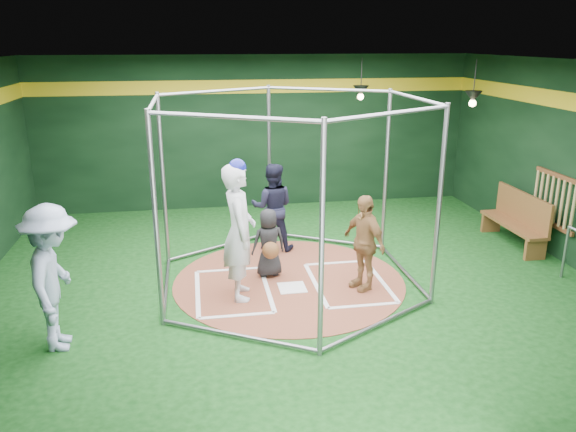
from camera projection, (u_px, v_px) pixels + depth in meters
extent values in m
cube|color=#0C350E|center=(289.00, 282.00, 9.29)|extent=(10.00, 9.00, 0.02)
cube|color=black|center=(289.00, 62.00, 8.22)|extent=(10.00, 9.00, 0.02)
cube|color=black|center=(256.00, 133.00, 12.98)|extent=(10.00, 0.10, 3.50)
cube|color=black|center=(383.00, 309.00, 4.52)|extent=(10.00, 0.10, 3.50)
cube|color=gold|center=(256.00, 86.00, 12.64)|extent=(10.00, 0.01, 0.30)
cylinder|color=brown|center=(289.00, 281.00, 9.28)|extent=(3.80, 3.80, 0.01)
cube|color=white|center=(292.00, 288.00, 9.00)|extent=(0.43, 0.43, 0.01)
cube|color=white|center=(229.00, 270.00, 9.69)|extent=(1.10, 0.07, 0.01)
cube|color=white|center=(237.00, 315.00, 8.09)|extent=(1.10, 0.07, 0.01)
cube|color=white|center=(198.00, 293.00, 8.80)|extent=(0.07, 1.70, 0.01)
cube|color=white|center=(267.00, 288.00, 8.98)|extent=(0.07, 1.70, 0.01)
cube|color=white|center=(336.00, 263.00, 9.99)|extent=(1.10, 0.07, 0.01)
cube|color=white|center=(364.00, 306.00, 8.39)|extent=(1.10, 0.07, 0.01)
cube|color=white|center=(316.00, 285.00, 9.11)|extent=(0.07, 1.70, 0.01)
cube|color=white|center=(381.00, 280.00, 9.28)|extent=(0.07, 1.70, 0.01)
cylinder|color=gray|center=(386.00, 172.00, 10.23)|extent=(0.07, 0.07, 3.00)
cylinder|color=gray|center=(269.00, 163.00, 10.99)|extent=(0.07, 0.07, 3.00)
cylinder|color=gray|center=(163.00, 181.00, 9.59)|extent=(0.07, 0.07, 3.00)
cylinder|color=gray|center=(156.00, 223.00, 7.43)|extent=(0.07, 0.07, 3.00)
cylinder|color=gray|center=(322.00, 244.00, 6.67)|extent=(0.07, 0.07, 3.00)
cylinder|color=gray|center=(439.00, 208.00, 8.07)|extent=(0.07, 0.07, 3.00)
cylinder|color=gray|center=(327.00, 89.00, 10.17)|extent=(2.02, 1.20, 0.06)
cylinder|color=gray|center=(324.00, 240.00, 11.05)|extent=(2.02, 1.20, 0.06)
cylinder|color=gray|center=(217.00, 91.00, 9.85)|extent=(2.02, 1.20, 0.06)
cylinder|color=gray|center=(223.00, 246.00, 10.73)|extent=(2.02, 1.20, 0.06)
cylinder|color=gray|center=(153.00, 103.00, 8.07)|extent=(0.06, 2.30, 0.06)
cylinder|color=gray|center=(166.00, 287.00, 8.95)|extent=(0.06, 2.30, 0.06)
cylinder|color=gray|center=(231.00, 117.00, 6.61)|extent=(2.02, 1.20, 0.06)
cylinder|color=gray|center=(237.00, 335.00, 7.49)|extent=(2.02, 1.20, 0.06)
cylinder|color=gray|center=(392.00, 113.00, 6.93)|extent=(2.02, 1.20, 0.06)
cylinder|color=gray|center=(380.00, 323.00, 7.80)|extent=(2.02, 1.20, 0.06)
cylinder|color=gray|center=(415.00, 98.00, 8.71)|extent=(0.06, 2.30, 0.06)
cylinder|color=gray|center=(404.00, 270.00, 9.58)|extent=(0.06, 2.30, 0.06)
cube|color=brown|center=(558.00, 176.00, 9.99)|extent=(0.05, 1.25, 0.08)
cube|color=brown|center=(551.00, 224.00, 10.26)|extent=(0.05, 1.25, 0.08)
cylinder|color=tan|center=(573.00, 209.00, 9.61)|extent=(0.06, 0.06, 0.85)
cylinder|color=tan|center=(567.00, 206.00, 9.76)|extent=(0.06, 0.06, 0.85)
cylinder|color=tan|center=(562.00, 204.00, 9.90)|extent=(0.06, 0.06, 0.85)
cylinder|color=tan|center=(556.00, 201.00, 10.05)|extent=(0.06, 0.06, 0.85)
cylinder|color=tan|center=(551.00, 199.00, 10.20)|extent=(0.06, 0.06, 0.85)
cylinder|color=tan|center=(546.00, 197.00, 10.35)|extent=(0.06, 0.06, 0.85)
cylinder|color=tan|center=(541.00, 194.00, 10.49)|extent=(0.06, 0.06, 0.85)
cylinder|color=tan|center=(536.00, 192.00, 10.64)|extent=(0.06, 0.06, 0.85)
cone|color=black|center=(361.00, 91.00, 12.19)|extent=(0.34, 0.34, 0.22)
sphere|color=#FFD899|center=(361.00, 97.00, 12.22)|extent=(0.14, 0.14, 0.14)
cylinder|color=black|center=(361.00, 74.00, 12.08)|extent=(0.02, 0.02, 0.70)
cone|color=black|center=(473.00, 96.00, 10.97)|extent=(0.34, 0.34, 0.22)
sphere|color=#FFD899|center=(472.00, 103.00, 11.01)|extent=(0.14, 0.14, 0.14)
cylinder|color=black|center=(475.00, 78.00, 10.86)|extent=(0.02, 0.02, 0.70)
imported|color=silver|center=(239.00, 232.00, 8.42)|extent=(0.51, 0.77, 2.10)
sphere|color=navy|center=(237.00, 168.00, 8.12)|extent=(0.26, 0.26, 0.26)
imported|color=tan|center=(364.00, 242.00, 8.80)|extent=(0.70, 0.98, 1.54)
imported|color=black|center=(269.00, 243.00, 9.32)|extent=(0.62, 0.45, 1.16)
sphere|color=brown|center=(271.00, 250.00, 9.10)|extent=(0.28, 0.28, 0.28)
imported|color=black|center=(272.00, 207.00, 10.43)|extent=(0.92, 0.78, 1.65)
imported|color=#96A7C6|center=(54.00, 278.00, 7.05)|extent=(0.77, 1.27, 1.92)
cube|color=brown|center=(513.00, 224.00, 10.80)|extent=(0.42, 1.78, 0.06)
cube|color=brown|center=(523.00, 208.00, 10.73)|extent=(0.06, 1.78, 0.59)
cube|color=brown|center=(535.00, 249.00, 10.13)|extent=(0.40, 0.08, 0.40)
cube|color=brown|center=(491.00, 222.00, 11.61)|extent=(0.40, 0.08, 0.40)
cylinder|color=gray|center=(565.00, 252.00, 9.30)|extent=(0.05, 0.05, 0.91)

